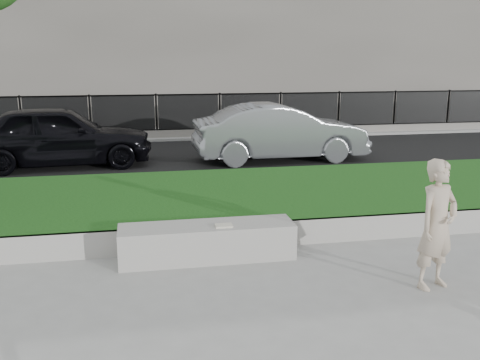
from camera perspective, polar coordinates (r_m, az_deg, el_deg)
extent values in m
plane|color=gray|center=(7.29, -0.21, -10.20)|extent=(90.00, 90.00, 0.00)
cube|color=#10330C|center=(10.02, -3.38, -2.42)|extent=(34.00, 4.00, 0.40)
cube|color=#9F9D95|center=(8.17, -1.56, -6.06)|extent=(34.00, 0.08, 0.40)
cube|color=black|center=(15.39, -6.06, 2.35)|extent=(34.00, 7.00, 0.04)
cube|color=gray|center=(19.82, -7.18, 4.86)|extent=(34.00, 3.00, 0.12)
cube|color=slate|center=(18.80, -6.99, 4.97)|extent=(32.00, 0.30, 0.24)
cube|color=black|center=(18.72, -7.05, 6.88)|extent=(32.00, 0.04, 1.50)
cube|color=black|center=(18.66, -7.11, 9.02)|extent=(32.00, 0.05, 0.05)
cube|color=black|center=(18.78, -7.01, 5.37)|extent=(32.00, 0.05, 0.05)
cube|color=#5E5952|center=(26.69, -8.56, 17.57)|extent=(34.00, 10.00, 10.00)
cube|color=#9F9D95|center=(7.80, -3.53, -6.58)|extent=(2.52, 0.63, 0.52)
imported|color=#C6B298|center=(7.13, 20.31, -4.50)|extent=(0.70, 0.58, 1.66)
cube|color=beige|center=(7.62, -1.73, -4.89)|extent=(0.25, 0.18, 0.03)
imported|color=black|center=(14.70, -18.83, 4.50)|extent=(4.91, 2.29, 1.63)
imported|color=gray|center=(14.81, 4.29, 5.10)|extent=(4.77, 1.78, 1.56)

